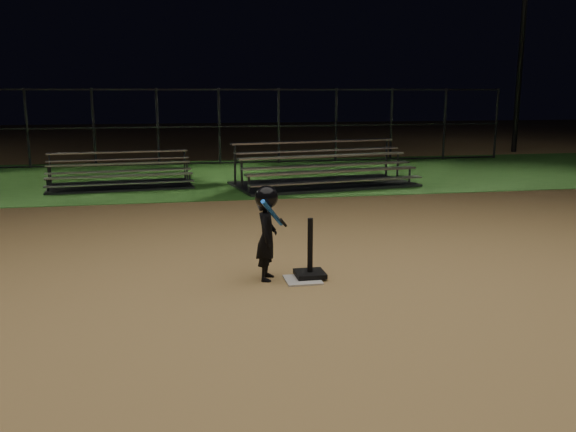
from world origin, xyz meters
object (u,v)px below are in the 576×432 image
object	(u,v)px
batting_tee	(310,266)
home_plate	(303,280)
light_pole_right	(524,24)
child_batter	(267,230)
bleacher_right	(324,177)
bleacher_left	(121,180)

from	to	relation	value
batting_tee	home_plate	bearing A→B (deg)	-138.40
home_plate	light_pole_right	size ratio (longest dim) A/B	0.05
batting_tee	light_pole_right	xyz separation A→B (m)	(11.88, 14.84, 4.78)
batting_tee	child_batter	bearing A→B (deg)	175.21
home_plate	light_pole_right	distance (m)	19.79
home_plate	bleacher_right	distance (m)	8.03
child_batter	home_plate	bearing A→B (deg)	-92.71
bleacher_right	light_pole_right	size ratio (longest dim) A/B	0.58
batting_tee	bleacher_right	size ratio (longest dim) A/B	0.16
bleacher_left	light_pole_right	size ratio (longest dim) A/B	0.44
home_plate	bleacher_left	size ratio (longest dim) A/B	0.12
home_plate	batting_tee	world-z (taller)	batting_tee
batting_tee	light_pole_right	bearing A→B (deg)	51.31
bleacher_right	bleacher_left	bearing A→B (deg)	162.49
child_batter	bleacher_right	world-z (taller)	child_batter
home_plate	bleacher_left	distance (m)	8.95
light_pole_right	bleacher_right	bearing A→B (deg)	-143.46
bleacher_left	bleacher_right	xyz separation A→B (m)	(5.13, -0.75, 0.05)
light_pole_right	home_plate	bearing A→B (deg)	-128.77
bleacher_right	home_plate	bearing A→B (deg)	-115.34
batting_tee	light_pole_right	distance (m)	19.60
bleacher_left	home_plate	bearing A→B (deg)	-76.69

